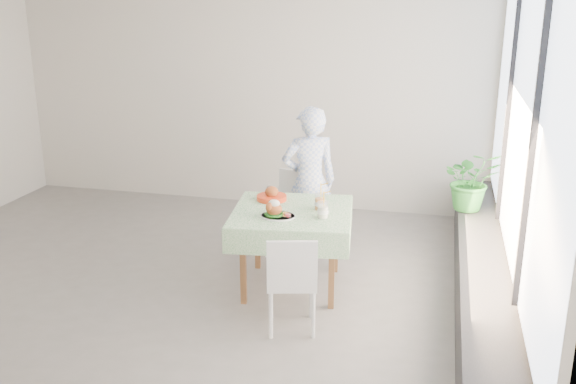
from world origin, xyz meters
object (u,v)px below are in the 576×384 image
(chair_near, at_px, (292,300))
(chair_far, at_px, (290,230))
(diner, at_px, (309,182))
(potted_plant, at_px, (471,180))
(cafe_table, at_px, (292,240))
(main_dish, at_px, (276,211))
(juice_cup_orange, at_px, (320,202))

(chair_near, bearing_deg, chair_far, 104.05)
(diner, distance_m, potted_plant, 1.62)
(cafe_table, height_order, chair_far, chair_far)
(diner, distance_m, main_dish, 1.03)
(juice_cup_orange, height_order, potted_plant, potted_plant)
(main_dish, relative_size, potted_plant, 0.49)
(cafe_table, bearing_deg, potted_plant, 36.33)
(chair_far, bearing_deg, potted_plant, 12.46)
(cafe_table, distance_m, diner, 0.88)
(cafe_table, relative_size, main_dish, 3.82)
(chair_far, distance_m, potted_plant, 1.89)
(chair_far, height_order, chair_near, chair_far)
(diner, height_order, juice_cup_orange, diner)
(diner, relative_size, main_dish, 5.09)
(juice_cup_orange, bearing_deg, chair_far, 122.75)
(diner, bearing_deg, juice_cup_orange, 83.97)
(main_dish, bearing_deg, chair_near, -63.71)
(cafe_table, relative_size, potted_plant, 1.88)
(chair_far, height_order, main_dish, main_dish)
(juice_cup_orange, bearing_deg, cafe_table, -161.94)
(main_dish, xyz_separation_m, potted_plant, (1.66, 1.36, 0.01))
(diner, relative_size, juice_cup_orange, 5.31)
(diner, height_order, main_dish, diner)
(potted_plant, bearing_deg, juice_cup_orange, -141.04)
(main_dish, bearing_deg, juice_cup_orange, 40.59)
(juice_cup_orange, bearing_deg, diner, 108.93)
(chair_far, height_order, diner, diner)
(chair_far, xyz_separation_m, diner, (0.18, 0.06, 0.51))
(cafe_table, xyz_separation_m, diner, (-0.02, 0.82, 0.31))
(cafe_table, relative_size, chair_far, 1.36)
(cafe_table, bearing_deg, diner, 91.25)
(cafe_table, xyz_separation_m, chair_far, (-0.20, 0.76, -0.20))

